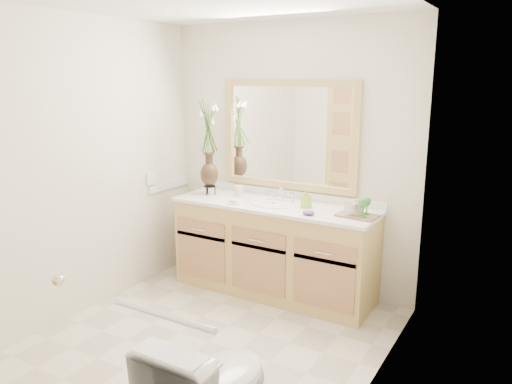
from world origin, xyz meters
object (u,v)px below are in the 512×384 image
Objects in this scene: flower_vase at (209,136)px; soap_bottle at (306,199)px; tumbler at (239,191)px; tray at (357,216)px.

flower_vase is 5.68× the size of soap_bottle.
flower_vase is 0.58m from tumbler.
tumbler is 0.32× the size of tray.
flower_vase is 8.20× the size of tumbler.
tray is (1.46, -0.02, -0.55)m from flower_vase.
soap_bottle reaches higher than tray.
soap_bottle reaches higher than tumbler.
flower_vase is 1.10m from soap_bottle.
soap_bottle is at bearing 1.25° from flower_vase.
tray is (1.17, -0.10, -0.04)m from tumbler.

